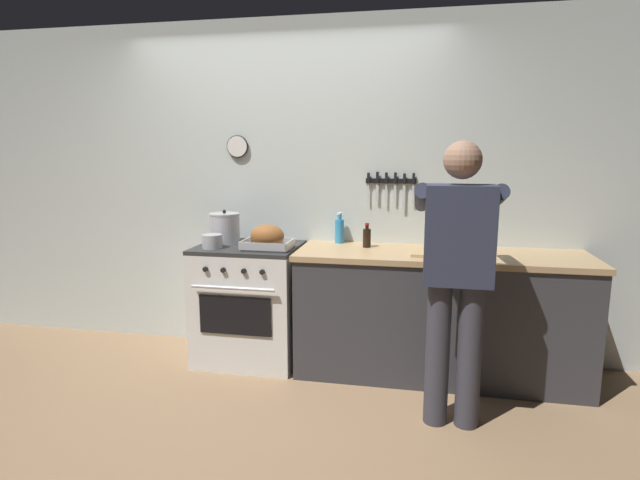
# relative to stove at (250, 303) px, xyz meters

# --- Properties ---
(ground_plane) EXTENTS (8.00, 8.00, 0.00)m
(ground_plane) POSITION_rel_stove_xyz_m (0.22, -0.99, -0.45)
(ground_plane) COLOR #937251
(wall_back) EXTENTS (6.00, 0.13, 2.60)m
(wall_back) POSITION_rel_stove_xyz_m (0.22, 0.36, 0.85)
(wall_back) COLOR silver
(wall_back) RESTS_ON ground
(counter_block) EXTENTS (2.03, 0.65, 0.90)m
(counter_block) POSITION_rel_stove_xyz_m (1.42, 0.00, 0.00)
(counter_block) COLOR #38383D
(counter_block) RESTS_ON ground
(stove) EXTENTS (0.76, 0.67, 0.90)m
(stove) POSITION_rel_stove_xyz_m (0.00, 0.00, 0.00)
(stove) COLOR white
(stove) RESTS_ON ground
(person_cook) EXTENTS (0.51, 0.63, 1.66)m
(person_cook) POSITION_rel_stove_xyz_m (1.48, -0.66, 0.50)
(person_cook) COLOR #383842
(person_cook) RESTS_ON ground
(roasting_pan) EXTENTS (0.35, 0.26, 0.18)m
(roasting_pan) POSITION_rel_stove_xyz_m (0.19, -0.11, 0.53)
(roasting_pan) COLOR #B7B7BC
(roasting_pan) RESTS_ON stove
(stock_pot) EXTENTS (0.23, 0.23, 0.26)m
(stock_pot) POSITION_rel_stove_xyz_m (-0.21, 0.08, 0.57)
(stock_pot) COLOR #B7B7BC
(stock_pot) RESTS_ON stove
(saucepan) EXTENTS (0.15, 0.15, 0.10)m
(saucepan) POSITION_rel_stove_xyz_m (-0.22, -0.15, 0.50)
(saucepan) COLOR #B7B7BC
(saucepan) RESTS_ON stove
(cutting_board) EXTENTS (0.36, 0.24, 0.02)m
(cutting_board) POSITION_rel_stove_xyz_m (1.39, -0.08, 0.46)
(cutting_board) COLOR tan
(cutting_board) RESTS_ON counter_block
(bottle_vinegar) EXTENTS (0.06, 0.06, 0.27)m
(bottle_vinegar) POSITION_rel_stove_xyz_m (1.42, 0.09, 0.56)
(bottle_vinegar) COLOR #997F4C
(bottle_vinegar) RESTS_ON counter_block
(bottle_cooking_oil) EXTENTS (0.07, 0.07, 0.25)m
(bottle_cooking_oil) POSITION_rel_stove_xyz_m (1.58, 0.11, 0.55)
(bottle_cooking_oil) COLOR gold
(bottle_cooking_oil) RESTS_ON counter_block
(bottle_dish_soap) EXTENTS (0.07, 0.07, 0.24)m
(bottle_dish_soap) POSITION_rel_stove_xyz_m (0.66, 0.24, 0.55)
(bottle_dish_soap) COLOR #338CCC
(bottle_dish_soap) RESTS_ON counter_block
(bottle_soy_sauce) EXTENTS (0.06, 0.06, 0.18)m
(bottle_soy_sauce) POSITION_rel_stove_xyz_m (0.89, 0.10, 0.52)
(bottle_soy_sauce) COLOR black
(bottle_soy_sauce) RESTS_ON counter_block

